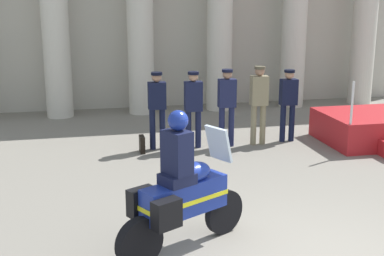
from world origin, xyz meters
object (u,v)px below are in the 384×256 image
at_px(officer_in_row_0, 157,104).
at_px(officer_in_row_1, 193,104).
at_px(briefcase_on_ground, 142,144).
at_px(officer_in_row_3, 259,99).
at_px(officer_in_row_4, 288,99).
at_px(officer_in_row_2, 227,101).
at_px(motorcycle_with_rider, 180,194).

relative_size(officer_in_row_0, officer_in_row_1, 1.00).
bearing_deg(briefcase_on_ground, officer_in_row_3, 1.61).
bearing_deg(officer_in_row_0, officer_in_row_1, 176.06).
xyz_separation_m(officer_in_row_1, briefcase_on_ground, (-1.15, -0.11, -0.82)).
height_order(officer_in_row_4, briefcase_on_ground, officer_in_row_4).
xyz_separation_m(officer_in_row_2, officer_in_row_3, (0.74, 0.01, 0.03)).
bearing_deg(officer_in_row_4, officer_in_row_3, 9.47).
height_order(officer_in_row_2, officer_in_row_4, officer_in_row_2).
distance_m(officer_in_row_0, officer_in_row_2, 1.54).
bearing_deg(officer_in_row_3, officer_in_row_2, 1.46).
xyz_separation_m(officer_in_row_1, motorcycle_with_rider, (-1.20, -4.68, -0.21)).
distance_m(officer_in_row_3, officer_in_row_4, 0.76).
bearing_deg(officer_in_row_2, briefcase_on_ground, 2.87).
height_order(officer_in_row_2, motorcycle_with_rider, motorcycle_with_rider).
bearing_deg(officer_in_row_4, briefcase_on_ground, 4.03).
xyz_separation_m(officer_in_row_3, motorcycle_with_rider, (-2.69, -4.64, -0.26)).
relative_size(officer_in_row_0, officer_in_row_3, 0.96).
xyz_separation_m(officer_in_row_2, motorcycle_with_rider, (-1.94, -4.63, -0.23)).
bearing_deg(officer_in_row_1, motorcycle_with_rider, 76.51).
height_order(officer_in_row_1, officer_in_row_2, officer_in_row_2).
relative_size(officer_in_row_2, motorcycle_with_rider, 0.91).
bearing_deg(motorcycle_with_rider, officer_in_row_1, 47.06).
distance_m(officer_in_row_3, briefcase_on_ground, 2.79).
relative_size(officer_in_row_1, officer_in_row_4, 1.02).
height_order(officer_in_row_4, motorcycle_with_rider, motorcycle_with_rider).
relative_size(officer_in_row_3, officer_in_row_4, 1.07).
relative_size(officer_in_row_4, briefcase_on_ground, 4.63).
relative_size(officer_in_row_0, officer_in_row_2, 0.98).
xyz_separation_m(officer_in_row_0, officer_in_row_4, (3.03, 0.01, -0.02)).
xyz_separation_m(officer_in_row_2, briefcase_on_ground, (-1.90, -0.07, -0.85)).
distance_m(officer_in_row_1, briefcase_on_ground, 1.42).
bearing_deg(officer_in_row_0, officer_in_row_4, -178.96).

